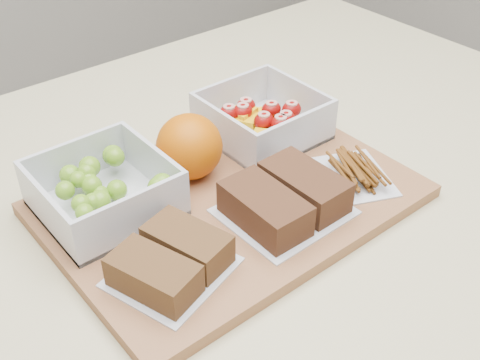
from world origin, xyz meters
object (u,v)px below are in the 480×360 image
at_px(orange, 189,147).
at_px(sandwich_bag_center, 285,198).
at_px(fruit_container, 262,121).
at_px(sandwich_bag_left, 171,260).
at_px(grape_container, 105,189).
at_px(pretzel_bag, 352,170).
at_px(cutting_board, 231,200).

distance_m(orange, sandwich_bag_center, 0.14).
bearing_deg(fruit_container, sandwich_bag_left, -149.77).
height_order(fruit_container, orange, orange).
xyz_separation_m(sandwich_bag_left, sandwich_bag_center, (0.15, -0.00, 0.00)).
xyz_separation_m(grape_container, pretzel_bag, (0.26, -0.14, -0.01)).
height_order(fruit_container, sandwich_bag_left, fruit_container).
bearing_deg(cutting_board, sandwich_bag_center, -67.49).
distance_m(cutting_board, grape_container, 0.15).
bearing_deg(pretzel_bag, cutting_board, 153.73).
relative_size(grape_container, sandwich_bag_center, 1.03).
bearing_deg(orange, sandwich_bag_left, -131.74).
distance_m(orange, sandwich_bag_left, 0.17).
bearing_deg(grape_container, orange, -3.94).
relative_size(cutting_board, orange, 5.16).
height_order(cutting_board, orange, orange).
bearing_deg(grape_container, fruit_container, 1.21).
bearing_deg(sandwich_bag_left, cutting_board, 26.87).
height_order(grape_container, fruit_container, same).
relative_size(grape_container, fruit_container, 1.00).
bearing_deg(pretzel_bag, orange, 138.49).
height_order(sandwich_bag_center, pretzel_bag, sandwich_bag_center).
height_order(cutting_board, fruit_container, fruit_container).
bearing_deg(fruit_container, orange, -174.25).
relative_size(grape_container, sandwich_bag_left, 1.00).
height_order(orange, pretzel_bag, orange).
bearing_deg(sandwich_bag_center, cutting_board, 112.70).
bearing_deg(sandwich_bag_center, pretzel_bag, -1.60).
bearing_deg(sandwich_bag_left, pretzel_bag, -0.76).
bearing_deg(fruit_container, sandwich_bag_center, -122.09).
distance_m(sandwich_bag_left, sandwich_bag_center, 0.15).
relative_size(orange, sandwich_bag_left, 0.58).
bearing_deg(pretzel_bag, sandwich_bag_left, 179.24).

